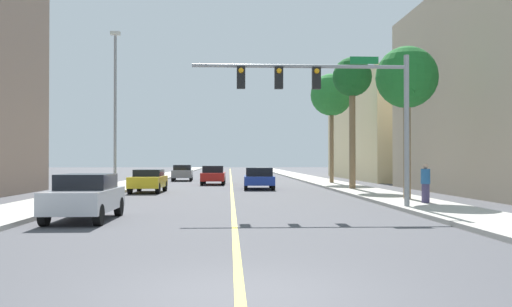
% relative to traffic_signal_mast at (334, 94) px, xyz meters
% --- Properties ---
extents(ground, '(192.00, 192.00, 0.00)m').
position_rel_traffic_signal_mast_xyz_m(ground, '(-3.84, 28.97, -4.44)').
color(ground, '#47474C').
extents(sidewalk_left, '(2.97, 168.00, 0.15)m').
position_rel_traffic_signal_mast_xyz_m(sidewalk_left, '(-11.58, 28.97, -4.36)').
color(sidewalk_left, '#B2ADA3').
rests_on(sidewalk_left, ground).
extents(sidewalk_right, '(2.97, 168.00, 0.15)m').
position_rel_traffic_signal_mast_xyz_m(sidewalk_right, '(3.90, 28.97, -4.36)').
color(sidewalk_right, '#B2ADA3').
rests_on(sidewalk_right, ground).
extents(lane_marking_center, '(0.16, 144.00, 0.01)m').
position_rel_traffic_signal_mast_xyz_m(lane_marking_center, '(-3.84, 28.97, -4.44)').
color(lane_marking_center, yellow).
rests_on(lane_marking_center, ground).
extents(building_right_far, '(16.90, 22.19, 9.83)m').
position_rel_traffic_signal_mast_xyz_m(building_right_far, '(16.43, 34.28, 0.47)').
color(building_right_far, beige).
rests_on(building_right_far, ground).
extents(traffic_signal_mast, '(8.31, 0.36, 5.81)m').
position_rel_traffic_signal_mast_xyz_m(traffic_signal_mast, '(0.00, 0.00, 0.00)').
color(traffic_signal_mast, gray).
rests_on(traffic_signal_mast, sidewalk_right).
extents(street_lamp, '(0.56, 0.28, 9.22)m').
position_rel_traffic_signal_mast_xyz_m(street_lamp, '(-10.59, 11.32, 0.75)').
color(street_lamp, gray).
rests_on(street_lamp, sidewalk_left).
extents(palm_near, '(2.84, 2.84, 7.00)m').
position_rel_traffic_signal_mast_xyz_m(palm_near, '(4.15, 4.08, 1.20)').
color(palm_near, brown).
rests_on(palm_near, sidewalk_right).
extents(palm_mid, '(2.43, 2.43, 8.17)m').
position_rel_traffic_signal_mast_xyz_m(palm_mid, '(3.64, 13.06, 2.43)').
color(palm_mid, brown).
rests_on(palm_mid, sidewalk_right).
extents(palm_far, '(3.31, 3.31, 8.56)m').
position_rel_traffic_signal_mast_xyz_m(palm_far, '(4.03, 22.04, 2.55)').
color(palm_far, brown).
rests_on(palm_far, sidewalk_right).
extents(car_yellow, '(1.87, 3.92, 1.35)m').
position_rel_traffic_signal_mast_xyz_m(car_yellow, '(-8.77, 11.94, -3.72)').
color(car_yellow, gold).
rests_on(car_yellow, ground).
extents(car_silver, '(1.78, 4.02, 1.47)m').
position_rel_traffic_signal_mast_xyz_m(car_silver, '(-8.56, -3.10, -3.67)').
color(car_silver, '#BCBCC1').
rests_on(car_silver, ground).
extents(car_red, '(1.87, 4.44, 1.47)m').
position_rel_traffic_signal_mast_xyz_m(car_red, '(-5.24, 22.32, -3.68)').
color(car_red, red).
rests_on(car_red, ground).
extents(car_gray, '(1.97, 4.39, 1.46)m').
position_rel_traffic_signal_mast_xyz_m(car_gray, '(-8.33, 30.32, -3.67)').
color(car_gray, slate).
rests_on(car_gray, ground).
extents(car_blue, '(2.07, 4.51, 1.42)m').
position_rel_traffic_signal_mast_xyz_m(car_blue, '(-2.05, 15.40, -3.70)').
color(car_blue, '#1E389E').
rests_on(car_blue, ground).
extents(pedestrian, '(0.38, 0.38, 1.61)m').
position_rel_traffic_signal_mast_xyz_m(pedestrian, '(4.11, 1.58, -3.49)').
color(pedestrian, '#3F3859').
rests_on(pedestrian, sidewalk_right).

